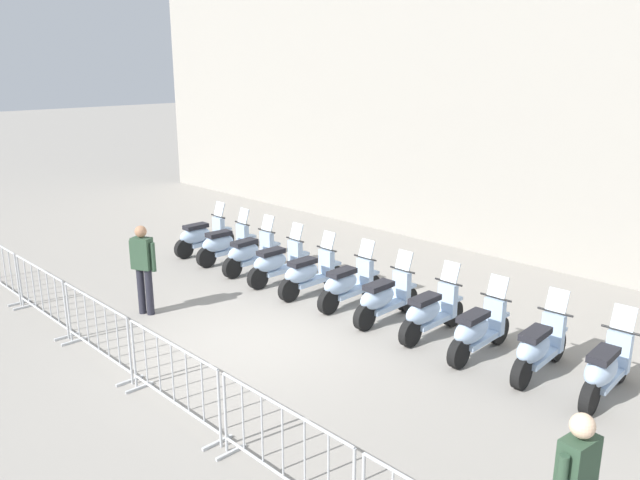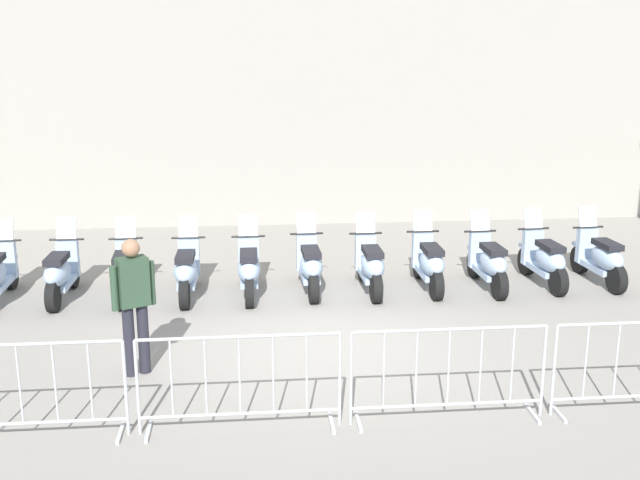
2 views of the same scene
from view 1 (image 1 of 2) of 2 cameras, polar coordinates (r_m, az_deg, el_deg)
The scene contains 17 objects.
ground_plane at distance 11.08m, azimuth -5.86°, elevation -8.99°, with size 120.00×120.00×0.00m, color gray.
motorcycle_0 at distance 16.01m, azimuth -10.58°, elevation 0.33°, with size 0.56×1.72×1.24m.
motorcycle_1 at distance 15.21m, azimuth -8.54°, elevation -0.38°, with size 0.56×1.73×1.24m.
motorcycle_2 at distance 14.42m, azimuth -6.29°, elevation -1.19°, with size 0.56×1.72×1.24m.
motorcycle_3 at distance 13.66m, azimuth -3.86°, elevation -2.08°, with size 0.56×1.73×1.24m.
motorcycle_4 at distance 12.95m, azimuth -1.03°, elevation -3.05°, with size 0.56×1.72×1.24m.
motorcycle_5 at distance 12.35m, azimuth 2.50°, elevation -4.00°, with size 0.56×1.72×1.24m.
motorcycle_6 at distance 11.68m, azimuth 5.80°, elevation -5.24°, with size 0.56×1.72×1.24m.
motorcycle_7 at distance 11.15m, azimuth 9.88°, elevation -6.43°, with size 0.56×1.72×1.24m.
motorcycle_8 at distance 10.59m, azimuth 14.02°, elevation -7.90°, with size 0.56×1.72×1.24m.
motorcycle_9 at distance 10.24m, azimuth 19.08°, elevation -9.16°, with size 0.56×1.72×1.24m.
motorcycle_10 at distance 9.91m, azimuth 24.31°, elevation -10.57°, with size 0.56×1.72×1.24m.
barrier_segment_1 at distance 12.64m, azimuth -23.79°, elevation -4.56°, with size 2.15×0.53×1.07m.
barrier_segment_2 at distance 10.69m, azimuth -19.44°, elevation -7.71°, with size 2.15×0.53×1.07m.
barrier_segment_3 at distance 8.87m, azimuth -13.10°, elevation -12.13°, with size 2.15×0.53×1.07m.
barrier_segment_4 at distance 7.28m, azimuth -3.37°, elevation -18.34°, with size 2.15×0.53×1.07m.
officer_near_row_end at distance 12.26m, azimuth -15.63°, elevation -2.14°, with size 0.51×0.34×1.73m.
Camera 1 is at (7.67, -6.55, 4.58)m, focal length 35.54 mm.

